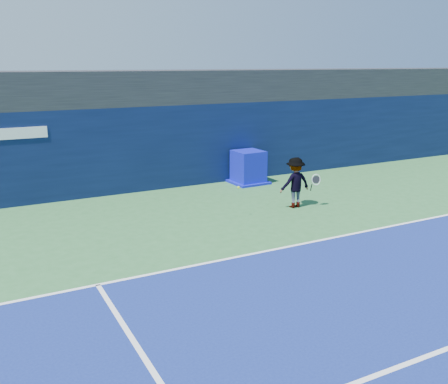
{
  "coord_description": "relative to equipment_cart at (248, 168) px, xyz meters",
  "views": [
    {
      "loc": [
        -7.08,
        -6.67,
        4.49
      ],
      "look_at": [
        -0.89,
        5.2,
        1.0
      ],
      "focal_mm": 40.0,
      "sensor_mm": 36.0,
      "label": 1
    }
  ],
  "objects": [
    {
      "name": "stadium_band",
      "position": [
        -2.35,
        2.09,
        3.03
      ],
      "size": [
        36.0,
        3.0,
        1.2
      ],
      "primitive_type": "cube",
      "color": "black",
      "rests_on": "back_wall_assembly"
    },
    {
      "name": "baseline",
      "position": [
        -2.35,
        -6.41,
        -0.56
      ],
      "size": [
        24.0,
        0.1,
        0.01
      ],
      "primitive_type": "cube",
      "color": "white",
      "rests_on": "ground"
    },
    {
      "name": "tennis_player",
      "position": [
        -0.35,
        -3.53,
        0.23
      ],
      "size": [
        1.27,
        0.7,
        1.61
      ],
      "color": "silver",
      "rests_on": "ground"
    },
    {
      "name": "ground",
      "position": [
        -2.35,
        -9.41,
        -0.57
      ],
      "size": [
        80.0,
        80.0,
        0.0
      ],
      "primitive_type": "plane",
      "color": "#2E6634",
      "rests_on": "ground"
    },
    {
      "name": "tennis_ball",
      "position": [
        -2.5,
        -3.72,
        0.37
      ],
      "size": [
        0.07,
        0.07,
        0.07
      ],
      "color": "#C1DD18",
      "rests_on": "ground"
    },
    {
      "name": "back_wall_assembly",
      "position": [
        -2.35,
        1.09,
        0.93
      ],
      "size": [
        36.0,
        1.03,
        3.0
      ],
      "color": "#091335",
      "rests_on": "ground"
    },
    {
      "name": "equipment_cart",
      "position": [
        0.0,
        0.0,
        0.0
      ],
      "size": [
        1.35,
        1.35,
        1.25
      ],
      "color": "#0C10AC",
      "rests_on": "ground"
    }
  ]
}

